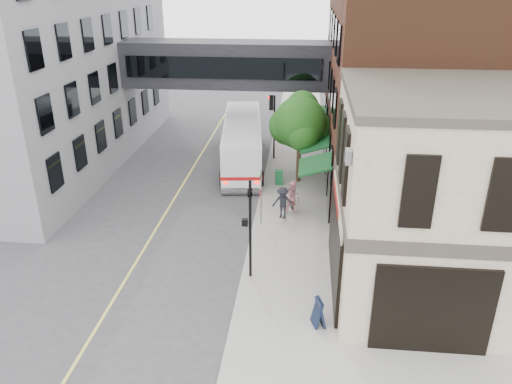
% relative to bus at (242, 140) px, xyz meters
% --- Properties ---
extents(ground, '(120.00, 120.00, 0.00)m').
position_rel_bus_xyz_m(ground, '(1.73, -16.17, -1.69)').
color(ground, '#38383A').
rests_on(ground, ground).
extents(sidewalk_main, '(4.00, 60.00, 0.15)m').
position_rel_bus_xyz_m(sidewalk_main, '(3.73, -2.17, -1.61)').
color(sidewalk_main, gray).
rests_on(sidewalk_main, ground).
extents(corner_building, '(10.19, 8.12, 8.45)m').
position_rel_bus_xyz_m(corner_building, '(10.70, -14.17, 2.53)').
color(corner_building, tan).
rests_on(corner_building, ground).
extents(brick_building, '(13.76, 18.00, 14.00)m').
position_rel_bus_xyz_m(brick_building, '(11.71, -1.18, 5.30)').
color(brick_building, '#482616').
rests_on(brick_building, ground).
extents(opposite_building, '(14.00, 24.00, 14.00)m').
position_rel_bus_xyz_m(opposite_building, '(-15.27, -0.17, 5.31)').
color(opposite_building, gray).
rests_on(opposite_building, ground).
extents(skyway_bridge, '(14.00, 3.18, 3.00)m').
position_rel_bus_xyz_m(skyway_bridge, '(-1.27, 1.83, 4.81)').
color(skyway_bridge, black).
rests_on(skyway_bridge, ground).
extents(traffic_signal_near, '(0.44, 0.22, 4.60)m').
position_rel_bus_xyz_m(traffic_signal_near, '(2.10, -14.17, 1.30)').
color(traffic_signal_near, black).
rests_on(traffic_signal_near, sidewalk_main).
extents(traffic_signal_far, '(0.53, 0.28, 4.50)m').
position_rel_bus_xyz_m(traffic_signal_far, '(1.99, 0.83, 1.65)').
color(traffic_signal_far, black).
rests_on(traffic_signal_far, sidewalk_main).
extents(street_sign_pole, '(0.08, 0.75, 3.00)m').
position_rel_bus_xyz_m(street_sign_pole, '(2.12, -9.17, 0.25)').
color(street_sign_pole, gray).
rests_on(street_sign_pole, sidewalk_main).
extents(street_tree, '(3.80, 3.20, 5.60)m').
position_rel_bus_xyz_m(street_tree, '(3.92, -2.96, 2.22)').
color(street_tree, '#382619').
rests_on(street_tree, sidewalk_main).
extents(lane_marking, '(0.12, 40.00, 0.01)m').
position_rel_bus_xyz_m(lane_marking, '(-3.27, -6.17, -1.68)').
color(lane_marking, '#D8CC4C').
rests_on(lane_marking, ground).
extents(bus, '(3.73, 11.39, 3.01)m').
position_rel_bus_xyz_m(bus, '(0.00, 0.00, 0.00)').
color(bus, white).
rests_on(bus, ground).
extents(pedestrian_a, '(0.64, 0.49, 1.58)m').
position_rel_bus_xyz_m(pedestrian_a, '(3.86, -7.49, -0.74)').
color(pedestrian_a, white).
rests_on(pedestrian_a, sidewalk_main).
extents(pedestrian_b, '(1.10, 1.01, 1.82)m').
position_rel_bus_xyz_m(pedestrian_b, '(3.76, -7.74, -0.63)').
color(pedestrian_b, pink).
rests_on(pedestrian_b, sidewalk_main).
extents(pedestrian_c, '(1.27, 0.90, 1.77)m').
position_rel_bus_xyz_m(pedestrian_c, '(3.22, -8.44, -0.65)').
color(pedestrian_c, black).
rests_on(pedestrian_c, sidewalk_main).
extents(newspaper_box, '(0.50, 0.45, 0.92)m').
position_rel_bus_xyz_m(newspaper_box, '(2.76, -3.81, -1.08)').
color(newspaper_box, '#16622F').
rests_on(newspaper_box, sidewalk_main).
extents(sandwich_board, '(0.57, 0.71, 1.10)m').
position_rel_bus_xyz_m(sandwich_board, '(5.01, -17.19, -0.99)').
color(sandwich_board, black).
rests_on(sandwich_board, sidewalk_main).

